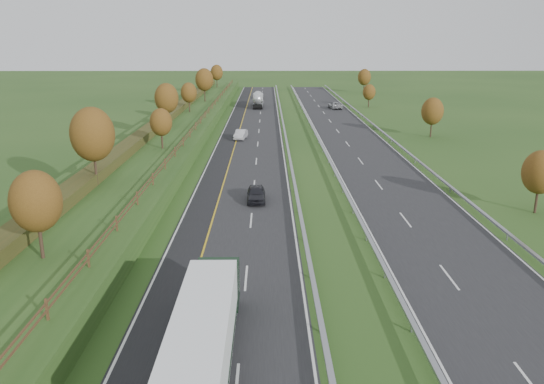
% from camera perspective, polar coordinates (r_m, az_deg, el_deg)
% --- Properties ---
extents(ground, '(400.00, 400.00, 0.00)m').
position_cam_1_polar(ground, '(79.06, 3.32, 4.60)').
color(ground, '#27481A').
rests_on(ground, ground).
extents(near_carriageway, '(10.50, 200.00, 0.04)m').
position_cam_1_polar(near_carriageway, '(83.83, -2.39, 5.29)').
color(near_carriageway, black).
rests_on(near_carriageway, ground).
extents(far_carriageway, '(10.50, 200.00, 0.04)m').
position_cam_1_polar(far_carriageway, '(84.91, 8.86, 5.25)').
color(far_carriageway, black).
rests_on(far_carriageway, ground).
extents(hard_shoulder, '(3.00, 200.00, 0.04)m').
position_cam_1_polar(hard_shoulder, '(84.04, -4.95, 5.28)').
color(hard_shoulder, black).
rests_on(hard_shoulder, ground).
extents(lane_markings, '(26.75, 200.00, 0.01)m').
position_cam_1_polar(lane_markings, '(83.75, 2.01, 5.31)').
color(lane_markings, silver).
rests_on(lane_markings, near_carriageway).
extents(embankment_left, '(12.00, 200.00, 2.00)m').
position_cam_1_polar(embankment_left, '(85.08, -11.22, 5.83)').
color(embankment_left, '#27481A').
rests_on(embankment_left, ground).
extents(hedge_left, '(2.20, 180.00, 1.10)m').
position_cam_1_polar(hedge_left, '(85.21, -12.61, 6.83)').
color(hedge_left, '#333A17').
rests_on(hedge_left, embankment_left).
extents(fence_left, '(0.12, 189.06, 1.20)m').
position_cam_1_polar(fence_left, '(83.67, -8.29, 7.00)').
color(fence_left, '#422B19').
rests_on(fence_left, embankment_left).
extents(median_barrier_near, '(0.32, 200.00, 0.71)m').
position_cam_1_polar(median_barrier_near, '(83.73, 1.53, 5.70)').
color(median_barrier_near, gray).
rests_on(median_barrier_near, ground).
extents(median_barrier_far, '(0.32, 200.00, 0.71)m').
position_cam_1_polar(median_barrier_far, '(84.07, 5.02, 5.69)').
color(median_barrier_far, gray).
rests_on(median_barrier_far, ground).
extents(outer_barrier_far, '(0.32, 200.00, 0.71)m').
position_cam_1_polar(outer_barrier_far, '(85.93, 12.71, 5.59)').
color(outer_barrier_far, gray).
rests_on(outer_barrier_far, ground).
extents(trees_left, '(6.64, 164.30, 7.66)m').
position_cam_1_polar(trees_left, '(80.95, -11.61, 9.14)').
color(trees_left, '#2D2116').
rests_on(trees_left, embankment_left).
extents(trees_far, '(8.45, 118.60, 7.12)m').
position_cam_1_polar(trees_far, '(115.31, 13.26, 9.99)').
color(trees_far, '#2D2116').
rests_on(trees_far, ground).
extents(box_lorry, '(2.58, 16.28, 4.06)m').
position_cam_1_polar(box_lorry, '(25.66, -7.38, -15.71)').
color(box_lorry, black).
rests_on(box_lorry, near_carriageway).
extents(road_tanker, '(2.40, 11.22, 3.46)m').
position_cam_1_polar(road_tanker, '(129.11, -1.53, 9.96)').
color(road_tanker, silver).
rests_on(road_tanker, near_carriageway).
extents(car_dark_near, '(1.90, 4.56, 1.54)m').
position_cam_1_polar(car_dark_near, '(53.37, -1.71, -0.17)').
color(car_dark_near, black).
rests_on(car_dark_near, near_carriageway).
extents(car_silver_mid, '(2.23, 4.78, 1.52)m').
position_cam_1_polar(car_silver_mid, '(87.01, -3.38, 6.20)').
color(car_silver_mid, silver).
rests_on(car_silver_mid, near_carriageway).
extents(car_small_far, '(2.18, 4.83, 1.37)m').
position_cam_1_polar(car_small_far, '(146.82, -1.37, 10.27)').
color(car_small_far, '#151F41').
rests_on(car_small_far, near_carriageway).
extents(car_oncoming, '(3.08, 5.79, 1.55)m').
position_cam_1_polar(car_oncoming, '(126.41, 6.81, 9.24)').
color(car_oncoming, '#A3A4A8').
rests_on(car_oncoming, far_carriageway).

